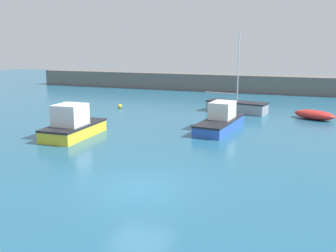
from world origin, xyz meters
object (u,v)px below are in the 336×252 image
object	(u,v)px
rowboat_white_midwater	(314,115)
mooring_buoy_yellow	(120,106)
motorboat_with_cabin	(221,120)
motorboat_grey_hull	(73,125)
sailboat_tall_mast	(237,106)

from	to	relation	value
rowboat_white_midwater	mooring_buoy_yellow	xyz separation A→B (m)	(-16.78, -0.57, -0.16)
mooring_buoy_yellow	motorboat_with_cabin	bearing A→B (deg)	-27.45
motorboat_grey_hull	mooring_buoy_yellow	world-z (taller)	motorboat_grey_hull
sailboat_tall_mast	motorboat_grey_hull	bearing A→B (deg)	-111.12
motorboat_with_cabin	motorboat_grey_hull	world-z (taller)	motorboat_grey_hull
motorboat_grey_hull	motorboat_with_cabin	bearing A→B (deg)	-58.48
mooring_buoy_yellow	rowboat_white_midwater	bearing A→B (deg)	1.94
rowboat_white_midwater	motorboat_with_cabin	bearing A→B (deg)	-110.40
rowboat_white_midwater	mooring_buoy_yellow	distance (m)	16.79
sailboat_tall_mast	mooring_buoy_yellow	xyz separation A→B (m)	(-10.49, -1.61, -0.31)
motorboat_with_cabin	motorboat_grey_hull	xyz separation A→B (m)	(-8.31, -5.37, 0.11)
motorboat_grey_hull	mooring_buoy_yellow	distance (m)	11.16
mooring_buoy_yellow	sailboat_tall_mast	bearing A→B (deg)	8.72
motorboat_grey_hull	mooring_buoy_yellow	bearing A→B (deg)	10.77
motorboat_grey_hull	mooring_buoy_yellow	size ratio (longest dim) A/B	12.11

